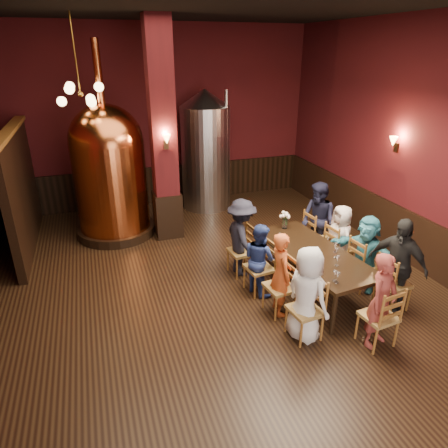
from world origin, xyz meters
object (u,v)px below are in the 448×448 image
object	(u,v)px
rose_vase	(285,217)
person_2	(259,259)
person_1	(281,274)
steel_vessel	(206,150)
person_0	(307,294)
dining_table	(313,254)
copper_kettle	(110,170)

from	to	relation	value
rose_vase	person_2	bearing A→B (deg)	-137.68
person_1	steel_vessel	world-z (taller)	steel_vessel
person_1	person_0	bearing A→B (deg)	-168.28
dining_table	person_0	xyz separation A→B (m)	(-0.73, -1.09, 0.04)
dining_table	person_1	size ratio (longest dim) A/B	1.80
person_0	steel_vessel	size ratio (longest dim) A/B	0.48
dining_table	rose_vase	xyz separation A→B (m)	(-0.04, 1.00, 0.29)
person_1	steel_vessel	bearing A→B (deg)	2.60
dining_table	copper_kettle	size ratio (longest dim) A/B	0.61
person_1	steel_vessel	distance (m)	5.01
rose_vase	steel_vessel	bearing A→B (deg)	98.60
copper_kettle	steel_vessel	world-z (taller)	copper_kettle
person_0	rose_vase	bearing A→B (deg)	-35.45
copper_kettle	rose_vase	size ratio (longest dim) A/B	11.99
steel_vessel	rose_vase	distance (m)	3.59
person_2	copper_kettle	distance (m)	3.97
copper_kettle	dining_table	bearing A→B (deg)	-48.97
person_0	steel_vessel	world-z (taller)	steel_vessel
person_2	copper_kettle	size ratio (longest dim) A/B	0.31
person_0	person_2	bearing A→B (deg)	-10.69
person_1	person_2	distance (m)	0.66
person_1	copper_kettle	world-z (taller)	copper_kettle
person_2	steel_vessel	world-z (taller)	steel_vessel
person_2	rose_vase	distance (m)	1.19
person_0	person_1	world-z (taller)	person_0
rose_vase	copper_kettle	bearing A→B (deg)	140.38
dining_table	person_2	xyz separation A→B (m)	(-0.88, 0.23, -0.06)
person_0	person_1	bearing A→B (deg)	-10.69
person_2	steel_vessel	bearing A→B (deg)	-21.17
steel_vessel	dining_table	bearing A→B (deg)	-82.81
dining_table	rose_vase	size ratio (longest dim) A/B	7.33
person_1	rose_vase	distance (m)	1.64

